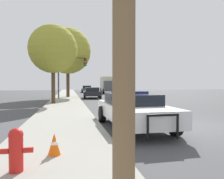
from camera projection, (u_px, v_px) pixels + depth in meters
ground_plane at (191, 126)px, 8.76m from camera, size 110.00×110.00×0.00m
sidewalk_left at (61, 130)px, 7.76m from camera, size 3.00×110.00×0.13m
police_car at (133, 109)px, 8.50m from camera, size 2.22×5.15×1.41m
fire_hydrant at (16, 148)px, 3.90m from camera, size 0.59×0.26×0.79m
traffic_light at (70, 69)px, 24.59m from camera, size 3.21×0.35×4.70m
car_background_distant at (87, 89)px, 43.81m from camera, size 2.09×4.18×1.40m
car_background_midblock at (92, 92)px, 26.27m from camera, size 2.23×4.47×1.30m
box_truck at (108, 84)px, 41.11m from camera, size 2.83×7.89×3.06m
tree_sidewalk_near at (53, 49)px, 17.75m from camera, size 3.94×3.94×6.41m
tree_sidewalk_mid at (68, 51)px, 26.77m from camera, size 5.64×5.64×8.46m
traffic_cone at (54, 144)px, 4.84m from camera, size 0.29×0.29×0.48m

